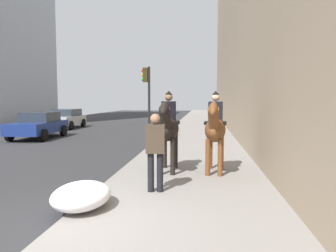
{
  "coord_description": "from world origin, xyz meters",
  "views": [
    {
      "loc": [
        -4.76,
        -2.38,
        2.11
      ],
      "look_at": [
        4.0,
        -1.4,
        1.4
      ],
      "focal_mm": 34.53,
      "sensor_mm": 36.0,
      "label": 1
    }
  ],
  "objects_px": {
    "mounted_horse_far": "(215,128)",
    "mounted_horse_near": "(168,128)",
    "traffic_light_near_curb": "(147,92)",
    "car_near_lane": "(39,125)",
    "pedestrian_greeting": "(155,147)",
    "car_mid_lane": "(66,118)"
  },
  "relations": [
    {
      "from": "mounted_horse_far",
      "to": "mounted_horse_near",
      "type": "bearing_deg",
      "value": -84.6
    },
    {
      "from": "pedestrian_greeting",
      "to": "car_near_lane",
      "type": "bearing_deg",
      "value": 33.85
    },
    {
      "from": "mounted_horse_far",
      "to": "car_mid_lane",
      "type": "bearing_deg",
      "value": -138.44
    },
    {
      "from": "car_near_lane",
      "to": "traffic_light_near_curb",
      "type": "relative_size",
      "value": 1.1
    },
    {
      "from": "mounted_horse_far",
      "to": "car_near_lane",
      "type": "bearing_deg",
      "value": -125.42
    },
    {
      "from": "car_near_lane",
      "to": "traffic_light_near_curb",
      "type": "height_order",
      "value": "traffic_light_near_curb"
    },
    {
      "from": "mounted_horse_near",
      "to": "pedestrian_greeting",
      "type": "bearing_deg",
      "value": -1.8
    },
    {
      "from": "mounted_horse_far",
      "to": "car_mid_lane",
      "type": "distance_m",
      "value": 17.77
    },
    {
      "from": "pedestrian_greeting",
      "to": "traffic_light_near_curb",
      "type": "xyz_separation_m",
      "value": [
        8.96,
        1.76,
        1.42
      ]
    },
    {
      "from": "car_mid_lane",
      "to": "pedestrian_greeting",
      "type": "bearing_deg",
      "value": 27.77
    },
    {
      "from": "car_mid_lane",
      "to": "mounted_horse_near",
      "type": "bearing_deg",
      "value": 31.24
    },
    {
      "from": "mounted_horse_far",
      "to": "traffic_light_near_curb",
      "type": "height_order",
      "value": "traffic_light_near_curb"
    },
    {
      "from": "traffic_light_near_curb",
      "to": "car_mid_lane",
      "type": "bearing_deg",
      "value": 45.7
    },
    {
      "from": "traffic_light_near_curb",
      "to": "pedestrian_greeting",
      "type": "bearing_deg",
      "value": -168.9
    },
    {
      "from": "mounted_horse_near",
      "to": "traffic_light_near_curb",
      "type": "distance_m",
      "value": 7.31
    },
    {
      "from": "car_mid_lane",
      "to": "traffic_light_near_curb",
      "type": "xyz_separation_m",
      "value": [
        -7.29,
        -7.47,
        1.76
      ]
    },
    {
      "from": "car_mid_lane",
      "to": "mounted_horse_far",
      "type": "bearing_deg",
      "value": 34.72
    },
    {
      "from": "mounted_horse_far",
      "to": "traffic_light_near_curb",
      "type": "bearing_deg",
      "value": -151.03
    },
    {
      "from": "car_near_lane",
      "to": "pedestrian_greeting",
      "type": "bearing_deg",
      "value": 36.88
    },
    {
      "from": "pedestrian_greeting",
      "to": "mounted_horse_far",
      "type": "bearing_deg",
      "value": -38.89
    },
    {
      "from": "mounted_horse_far",
      "to": "car_near_lane",
      "type": "xyz_separation_m",
      "value": [
        7.97,
        9.35,
        -0.61
      ]
    },
    {
      "from": "car_mid_lane",
      "to": "traffic_light_near_curb",
      "type": "relative_size",
      "value": 1.11
    }
  ]
}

